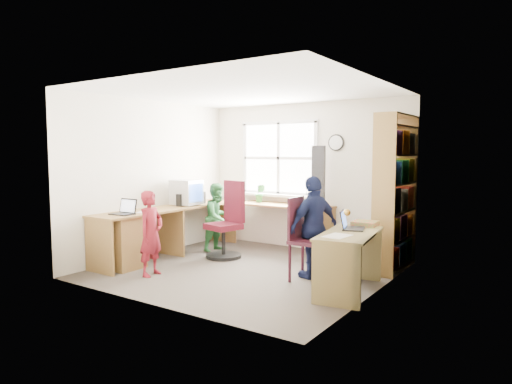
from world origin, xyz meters
TOP-DOWN VIEW (x-y plane):
  - room at (0.01, 0.10)m, footprint 3.64×3.44m
  - l_desk at (-1.31, -0.28)m, footprint 2.38×2.95m
  - right_desk at (1.54, -0.12)m, footprint 0.73×1.27m
  - bookshelf at (1.65, 1.19)m, footprint 0.30×1.02m
  - swivel_chair at (-0.68, 0.49)m, footprint 0.66×0.66m
  - wooden_chair at (0.88, 0.04)m, footprint 0.48×0.48m
  - crt_monitor at (-1.48, 0.44)m, footprint 0.43×0.38m
  - laptop_left at (-1.45, -0.83)m, footprint 0.32×0.27m
  - laptop_right at (1.46, 0.07)m, footprint 0.35×0.39m
  - speaker_a at (-1.46, 0.28)m, footprint 0.10×0.10m
  - speaker_b at (-1.46, 0.79)m, footprint 0.10×0.10m
  - cd_tower at (0.37, 1.43)m, footprint 0.23×0.21m
  - game_box at (1.51, 0.43)m, footprint 0.30×0.30m
  - paper_a at (-1.39, -0.51)m, footprint 0.28×0.32m
  - paper_b at (1.52, -0.42)m, footprint 0.25×0.34m
  - potted_plant at (-0.73, 1.45)m, footprint 0.20×0.18m
  - person_red at (-0.87, -0.89)m, footprint 0.32×0.44m
  - person_green at (-1.08, 0.75)m, footprint 0.46×0.57m
  - person_navy at (0.92, 0.20)m, footprint 0.56×0.83m

SIDE VIEW (x-z plane):
  - l_desk at x=-1.31m, z-range 0.08..0.83m
  - swivel_chair at x=-0.68m, z-range -0.08..1.08m
  - right_desk at x=1.54m, z-range 0.16..0.85m
  - person_green at x=-1.08m, z-range 0.00..1.10m
  - person_red at x=-0.87m, z-range 0.00..1.11m
  - wooden_chair at x=0.88m, z-range 0.04..1.08m
  - person_navy at x=0.92m, z-range 0.00..1.30m
  - paper_b at x=1.52m, z-range 0.69..0.70m
  - game_box at x=1.51m, z-range 0.69..0.75m
  - laptop_right at x=1.46m, z-range 0.63..0.86m
  - paper_a at x=-1.39m, z-range 0.75..0.75m
  - laptop_left at x=-1.45m, z-range 0.69..0.90m
  - speaker_b at x=-1.46m, z-range 0.75..0.94m
  - speaker_a at x=-1.46m, z-range 0.75..0.95m
  - potted_plant at x=-0.73m, z-range 0.75..1.06m
  - crt_monitor at x=-1.48m, z-range 0.75..1.16m
  - bookshelf at x=1.65m, z-range -0.05..2.05m
  - room at x=0.01m, z-range 0.00..2.44m
  - cd_tower at x=0.37m, z-range 0.75..1.70m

